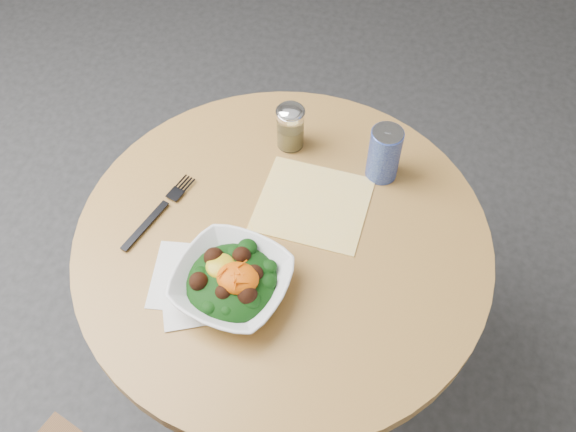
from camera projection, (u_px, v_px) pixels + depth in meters
The scene contains 8 objects.
ground at pixel (284, 372), 1.98m from camera, with size 6.00×6.00×0.00m, color #2A2A2C.
table at pixel (283, 283), 1.54m from camera, with size 0.90×0.90×0.75m.
cloth_napkin at pixel (313, 204), 1.43m from camera, with size 0.24×0.22×0.00m, color #F9B40D.
paper_napkins at pixel (197, 283), 1.31m from camera, with size 0.23×0.22×0.00m.
salad_bowl at pixel (232, 281), 1.28m from camera, with size 0.27×0.27×0.09m.
fork at pixel (160, 210), 1.41m from camera, with size 0.10×0.23×0.00m.
spice_shaker at pixel (290, 127), 1.49m from camera, with size 0.07×0.07×0.12m.
beverage_can at pixel (384, 154), 1.43m from camera, with size 0.07×0.07×0.14m.
Camera 1 is at (0.19, -0.75, 1.89)m, focal length 40.00 mm.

